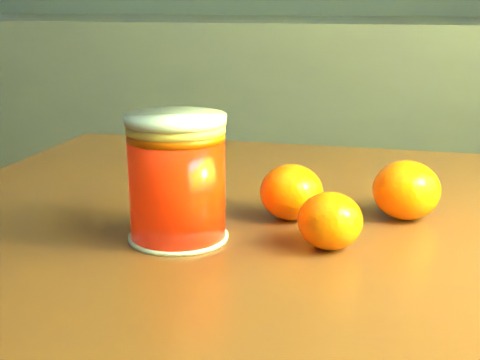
# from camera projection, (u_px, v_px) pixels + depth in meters

# --- Properties ---
(kitchen_counter) EXTENTS (3.15, 0.60, 0.90)m
(kitchen_counter) POSITION_uv_depth(u_px,v_px,m) (39.00, 170.00, 2.02)
(kitchen_counter) COLOR #54555A
(kitchen_counter) RESTS_ON ground
(table) EXTENTS (1.00, 0.71, 0.74)m
(table) POSITION_uv_depth(u_px,v_px,m) (381.00, 314.00, 0.68)
(table) COLOR brown
(table) RESTS_ON ground
(juice_glass) EXTENTS (0.09, 0.09, 0.11)m
(juice_glass) POSITION_uv_depth(u_px,v_px,m) (177.00, 179.00, 0.60)
(juice_glass) COLOR #FF2005
(juice_glass) RESTS_ON table
(orange_front) EXTENTS (0.08, 0.08, 0.06)m
(orange_front) POSITION_uv_depth(u_px,v_px,m) (291.00, 192.00, 0.67)
(orange_front) COLOR #FF6805
(orange_front) RESTS_ON table
(orange_back) EXTENTS (0.08, 0.08, 0.06)m
(orange_back) POSITION_uv_depth(u_px,v_px,m) (406.00, 190.00, 0.67)
(orange_back) COLOR #FF6805
(orange_back) RESTS_ON table
(orange_extra) EXTENTS (0.08, 0.08, 0.05)m
(orange_extra) POSITION_uv_depth(u_px,v_px,m) (330.00, 221.00, 0.59)
(orange_extra) COLOR #FF6805
(orange_extra) RESTS_ON table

